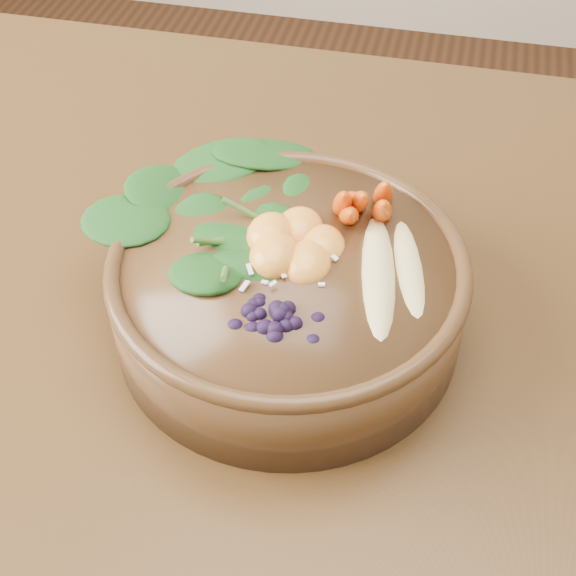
{
  "coord_description": "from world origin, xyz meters",
  "views": [
    {
      "loc": [
        -0.1,
        -0.59,
        1.33
      ],
      "look_at": [
        -0.22,
        -0.08,
        0.8
      ],
      "focal_mm": 50.0,
      "sensor_mm": 36.0,
      "label": 1
    }
  ],
  "objects_px": {
    "kale_heap": "(247,187)",
    "banana_halves": "(395,258)",
    "blueberry_pile": "(278,298)",
    "dining_table": "(503,362)",
    "stoneware_bowl": "(288,296)",
    "carrot_cluster": "(367,169)",
    "mandarin_cluster": "(294,232)"
  },
  "relations": [
    {
      "from": "kale_heap",
      "to": "banana_halves",
      "type": "height_order",
      "value": "kale_heap"
    },
    {
      "from": "kale_heap",
      "to": "blueberry_pile",
      "type": "relative_size",
      "value": 1.42
    },
    {
      "from": "blueberry_pile",
      "to": "kale_heap",
      "type": "bearing_deg",
      "value": 114.79
    },
    {
      "from": "dining_table",
      "to": "banana_halves",
      "type": "xyz_separation_m",
      "value": [
        -0.13,
        -0.07,
        0.2
      ]
    },
    {
      "from": "stoneware_bowl",
      "to": "carrot_cluster",
      "type": "relative_size",
      "value": 3.62
    },
    {
      "from": "kale_heap",
      "to": "carrot_cluster",
      "type": "bearing_deg",
      "value": 13.5
    },
    {
      "from": "stoneware_bowl",
      "to": "mandarin_cluster",
      "type": "distance_m",
      "value": 0.06
    },
    {
      "from": "carrot_cluster",
      "to": "blueberry_pile",
      "type": "height_order",
      "value": "carrot_cluster"
    },
    {
      "from": "stoneware_bowl",
      "to": "carrot_cluster",
      "type": "xyz_separation_m",
      "value": [
        0.05,
        0.09,
        0.09
      ]
    },
    {
      "from": "banana_halves",
      "to": "blueberry_pile",
      "type": "height_order",
      "value": "blueberry_pile"
    },
    {
      "from": "stoneware_bowl",
      "to": "kale_heap",
      "type": "height_order",
      "value": "kale_heap"
    },
    {
      "from": "stoneware_bowl",
      "to": "dining_table",
      "type": "bearing_deg",
      "value": 21.05
    },
    {
      "from": "stoneware_bowl",
      "to": "banana_halves",
      "type": "xyz_separation_m",
      "value": [
        0.09,
        0.01,
        0.06
      ]
    },
    {
      "from": "carrot_cluster",
      "to": "mandarin_cluster",
      "type": "distance_m",
      "value": 0.09
    },
    {
      "from": "stoneware_bowl",
      "to": "blueberry_pile",
      "type": "bearing_deg",
      "value": -84.15
    },
    {
      "from": "kale_heap",
      "to": "banana_halves",
      "type": "bearing_deg",
      "value": -20.56
    },
    {
      "from": "kale_heap",
      "to": "dining_table",
      "type": "bearing_deg",
      "value": 4.12
    },
    {
      "from": "dining_table",
      "to": "kale_heap",
      "type": "distance_m",
      "value": 0.34
    },
    {
      "from": "kale_heap",
      "to": "mandarin_cluster",
      "type": "distance_m",
      "value": 0.07
    },
    {
      "from": "mandarin_cluster",
      "to": "blueberry_pile",
      "type": "height_order",
      "value": "blueberry_pile"
    },
    {
      "from": "carrot_cluster",
      "to": "banana_halves",
      "type": "height_order",
      "value": "carrot_cluster"
    },
    {
      "from": "dining_table",
      "to": "carrot_cluster",
      "type": "height_order",
      "value": "carrot_cluster"
    },
    {
      "from": "dining_table",
      "to": "blueberry_pile",
      "type": "xyz_separation_m",
      "value": [
        -0.21,
        -0.15,
        0.2
      ]
    },
    {
      "from": "mandarin_cluster",
      "to": "carrot_cluster",
      "type": "bearing_deg",
      "value": 53.18
    },
    {
      "from": "mandarin_cluster",
      "to": "blueberry_pile",
      "type": "distance_m",
      "value": 0.09
    },
    {
      "from": "dining_table",
      "to": "mandarin_cluster",
      "type": "distance_m",
      "value": 0.3
    },
    {
      "from": "banana_halves",
      "to": "blueberry_pile",
      "type": "relative_size",
      "value": 1.24
    },
    {
      "from": "banana_halves",
      "to": "dining_table",
      "type": "bearing_deg",
      "value": 27.82
    },
    {
      "from": "dining_table",
      "to": "stoneware_bowl",
      "type": "xyz_separation_m",
      "value": [
        -0.22,
        -0.08,
        0.14
      ]
    },
    {
      "from": "dining_table",
      "to": "stoneware_bowl",
      "type": "bearing_deg",
      "value": -158.95
    },
    {
      "from": "stoneware_bowl",
      "to": "banana_halves",
      "type": "relative_size",
      "value": 1.75
    },
    {
      "from": "carrot_cluster",
      "to": "blueberry_pile",
      "type": "bearing_deg",
      "value": -109.55
    }
  ]
}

